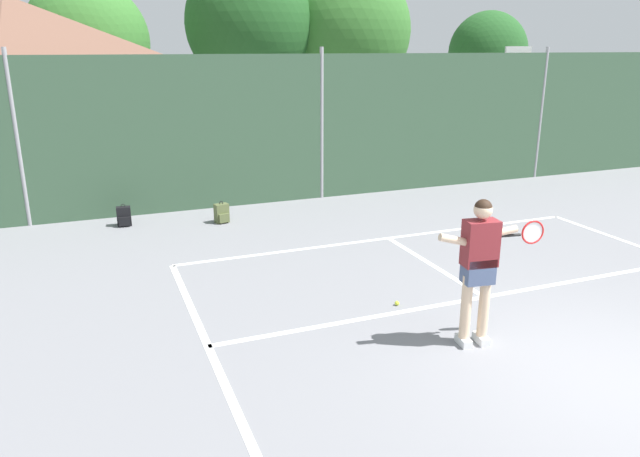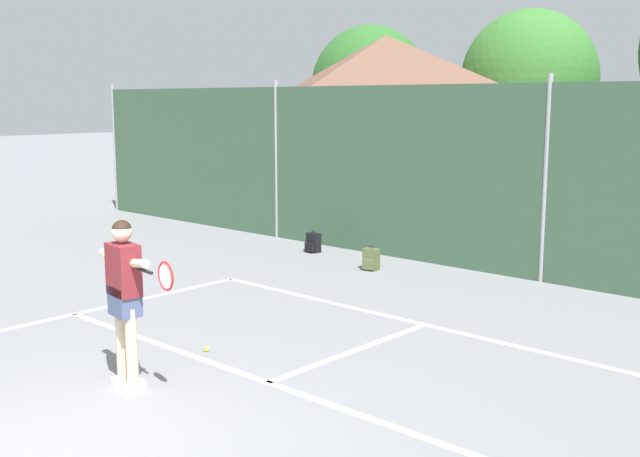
{
  "view_description": "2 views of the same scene",
  "coord_description": "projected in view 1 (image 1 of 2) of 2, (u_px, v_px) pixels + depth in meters",
  "views": [
    {
      "loc": [
        -5.22,
        -4.13,
        3.54
      ],
      "look_at": [
        -1.85,
        4.4,
        0.72
      ],
      "focal_mm": 33.28,
      "sensor_mm": 36.0,
      "label": 1
    },
    {
      "loc": [
        5.91,
        -3.14,
        3.1
      ],
      "look_at": [
        -1.8,
        5.3,
        1.19
      ],
      "focal_mm": 43.13,
      "sensor_mm": 36.0,
      "label": 2
    }
  ],
  "objects": [
    {
      "name": "chainlink_fence",
      "position": [
        322.0,
        128.0,
        14.05
      ],
      "size": [
        26.09,
        0.09,
        3.54
      ],
      "color": "#38563D",
      "rests_on": "ground"
    },
    {
      "name": "court_markings",
      "position": [
        578.0,
        354.0,
        7.12
      ],
      "size": [
        8.3,
        11.1,
        0.01
      ],
      "color": "white",
      "rests_on": "ground"
    },
    {
      "name": "tennis_ball",
      "position": [
        397.0,
        303.0,
        8.46
      ],
      "size": [
        0.07,
        0.07,
        0.07
      ],
      "primitive_type": "sphere",
      "color": "#CCE033",
      "rests_on": "ground"
    },
    {
      "name": "tennis_player",
      "position": [
        480.0,
        260.0,
        7.07
      ],
      "size": [
        1.44,
        0.31,
        1.85
      ],
      "color": "silver",
      "rests_on": "ground"
    },
    {
      "name": "clubhouse_building",
      "position": [
        17.0,
        90.0,
        15.29
      ],
      "size": [
        6.46,
        5.29,
        4.79
      ],
      "color": "beige",
      "rests_on": "ground"
    },
    {
      "name": "backpack_black",
      "position": [
        124.0,
        217.0,
        12.18
      ],
      "size": [
        0.29,
        0.26,
        0.46
      ],
      "color": "black",
      "rests_on": "ground"
    },
    {
      "name": "treeline_backdrop",
      "position": [
        230.0,
        36.0,
        20.99
      ],
      "size": [
        25.46,
        4.46,
        6.63
      ],
      "color": "brown",
      "rests_on": "ground"
    },
    {
      "name": "ground_plane",
      "position": [
        622.0,
        381.0,
        6.55
      ],
      "size": [
        120.0,
        120.0,
        0.0
      ],
      "primitive_type": "plane",
      "color": "gray"
    },
    {
      "name": "backpack_olive",
      "position": [
        222.0,
        214.0,
        12.41
      ],
      "size": [
        0.31,
        0.29,
        0.46
      ],
      "color": "#566038",
      "rests_on": "ground"
    },
    {
      "name": "basketball_hoop",
      "position": [
        514.0,
        90.0,
        17.41
      ],
      "size": [
        0.9,
        0.67,
        3.55
      ],
      "color": "#9E9EA3",
      "rests_on": "ground"
    }
  ]
}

